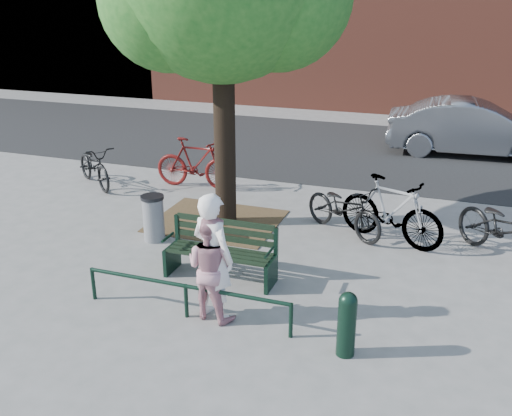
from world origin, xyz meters
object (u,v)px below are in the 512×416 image
at_px(person_right, 211,267).
at_px(bollard, 347,322).
at_px(person_left, 213,257).
at_px(bicycle_c, 344,209).
at_px(litter_bin, 154,218).
at_px(parked_car, 473,128).
at_px(park_bench, 222,249).

relative_size(person_right, bollard, 1.73).
distance_m(person_left, person_right, 0.16).
bearing_deg(person_right, bicycle_c, -96.16).
xyz_separation_m(person_right, bicycle_c, (1.14, 3.51, -0.26)).
bearing_deg(person_left, bollard, -168.16).
relative_size(person_left, litter_bin, 2.13).
relative_size(person_right, parked_car, 0.33).
relative_size(person_left, parked_car, 0.39).
height_order(person_right, litter_bin, person_right).
relative_size(person_left, bollard, 2.09).
relative_size(park_bench, parked_car, 0.38).
distance_m(person_left, bicycle_c, 3.70).
xyz_separation_m(person_left, person_right, (-0.03, 0.00, -0.16)).
xyz_separation_m(person_left, litter_bin, (-2.07, 2.05, -0.47)).
height_order(person_left, litter_bin, person_left).
bearing_deg(bollard, park_bench, 147.83).
relative_size(bollard, bicycle_c, 0.47).
bearing_deg(bollard, parked_car, 82.07).
height_order(park_bench, litter_bin, park_bench).
height_order(bicycle_c, parked_car, parked_car).
relative_size(litter_bin, parked_car, 0.19).
height_order(person_left, parked_car, person_left).
height_order(person_left, person_right, person_left).
height_order(park_bench, parked_car, parked_car).
relative_size(person_right, bicycle_c, 0.81).
xyz_separation_m(park_bench, bicycle_c, (1.46, 2.38, 0.01)).
bearing_deg(person_right, litter_bin, -33.37).
distance_m(park_bench, bicycle_c, 2.79).
distance_m(person_right, bollard, 1.97).
bearing_deg(person_left, bicycle_c, -87.13).
bearing_deg(litter_bin, bollard, -30.47).
xyz_separation_m(person_right, litter_bin, (-2.04, 2.05, -0.32)).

